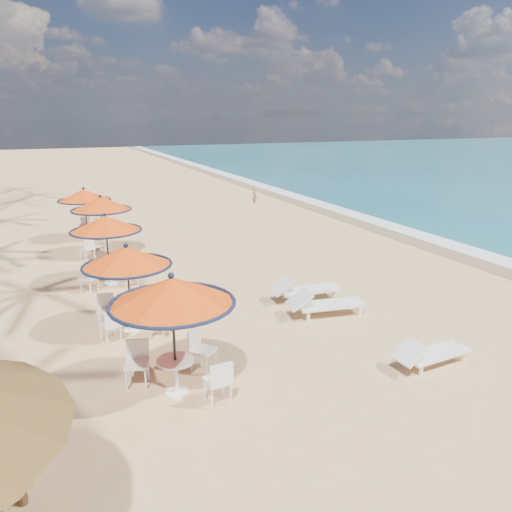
% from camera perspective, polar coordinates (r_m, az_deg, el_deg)
% --- Properties ---
extents(ground, '(160.00, 160.00, 0.00)m').
position_cam_1_polar(ground, '(12.50, 11.51, -10.19)').
color(ground, tan).
rests_on(ground, ground).
extents(foam_strip, '(1.20, 140.00, 0.04)m').
position_cam_1_polar(foam_strip, '(25.46, 16.07, 2.96)').
color(foam_strip, white).
rests_on(foam_strip, ground).
extents(wetsand_band, '(1.40, 140.00, 0.02)m').
position_cam_1_polar(wetsand_band, '(24.91, 14.46, 2.80)').
color(wetsand_band, olive).
rests_on(wetsand_band, ground).
extents(station_0, '(2.46, 2.46, 2.57)m').
position_cam_1_polar(station_0, '(9.79, -9.33, -5.61)').
color(station_0, black).
rests_on(station_0, ground).
extents(station_1, '(2.26, 2.26, 2.36)m').
position_cam_1_polar(station_1, '(12.89, -14.60, -1.34)').
color(station_1, black).
rests_on(station_1, ground).
extents(station_2, '(2.30, 2.31, 2.40)m').
position_cam_1_polar(station_2, '(16.81, -16.75, 2.58)').
color(station_2, black).
rests_on(station_2, ground).
extents(station_3, '(2.34, 2.34, 2.44)m').
position_cam_1_polar(station_3, '(20.43, -17.41, 4.89)').
color(station_3, black).
rests_on(station_3, ground).
extents(station_4, '(2.29, 2.34, 2.39)m').
position_cam_1_polar(station_4, '(23.27, -18.88, 5.94)').
color(station_4, black).
rests_on(station_4, ground).
extents(lounger_near, '(1.94, 0.74, 0.68)m').
position_cam_1_polar(lounger_near, '(11.93, 19.21, -10.44)').
color(lounger_near, white).
rests_on(lounger_near, ground).
extents(lounger_mid, '(2.27, 1.00, 0.78)m').
position_cam_1_polar(lounger_mid, '(14.05, 7.70, -5.38)').
color(lounger_mid, white).
rests_on(lounger_mid, ground).
extents(lounger_far, '(2.16, 0.83, 0.76)m').
position_cam_1_polar(lounger_far, '(15.15, 5.36, -3.75)').
color(lounger_far, white).
rests_on(lounger_far, ground).
extents(person, '(0.31, 0.40, 0.98)m').
position_cam_1_polar(person, '(31.65, -0.17, 6.93)').
color(person, '#8F5E49').
rests_on(person, ground).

